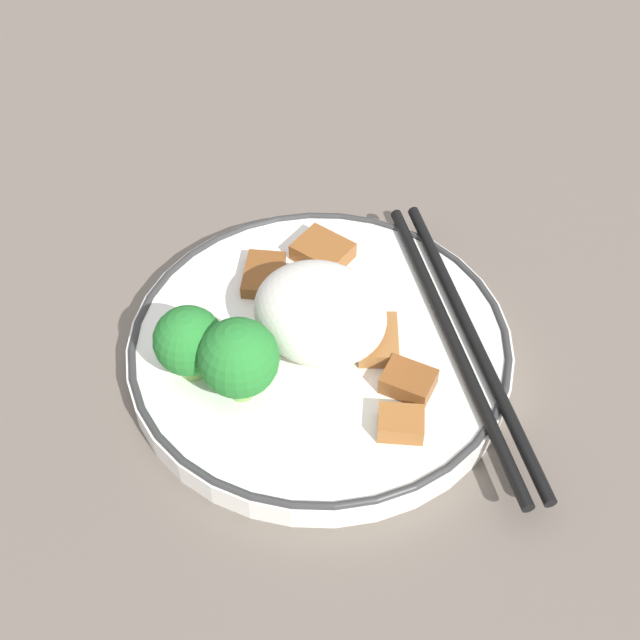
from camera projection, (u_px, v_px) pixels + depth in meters
The scene contains 11 objects.
ground_plane at pixel (320, 359), 0.57m from camera, with size 3.00×3.00×0.00m, color #665B51.
plate at pixel (320, 348), 0.57m from camera, with size 0.24×0.24×0.02m.
rice_mound at pixel (328, 312), 0.54m from camera, with size 0.08×0.07×0.05m.
broccoli_back_left at pixel (189, 342), 0.52m from camera, with size 0.04×0.04×0.05m.
broccoli_back_center at pixel (239, 359), 0.51m from camera, with size 0.05×0.05×0.06m.
meat_near_front at pixel (408, 381), 0.53m from camera, with size 0.03×0.03×0.01m.
meat_near_left at pixel (378, 339), 0.56m from camera, with size 0.04×0.04×0.01m.
meat_near_right at pixel (264, 275), 0.59m from camera, with size 0.04×0.04×0.01m.
meat_near_back at pixel (401, 424), 0.51m from camera, with size 0.03×0.03×0.01m.
meat_on_rice_edge at pixel (323, 251), 0.61m from camera, with size 0.04×0.03×0.01m.
chopsticks at pixel (463, 339), 0.56m from camera, with size 0.18×0.19×0.01m.
Camera 1 is at (-0.18, 0.31, 0.45)m, focal length 50.00 mm.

